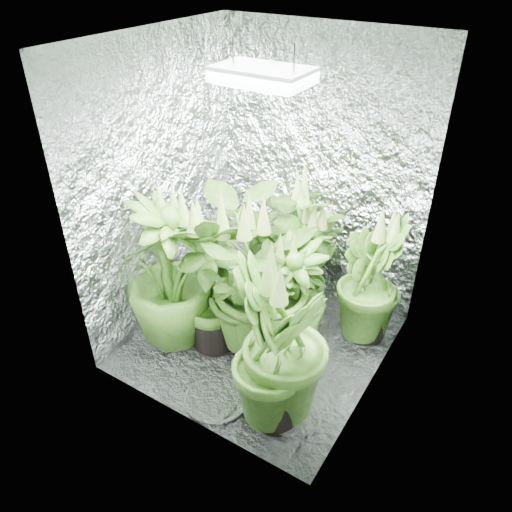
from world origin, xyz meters
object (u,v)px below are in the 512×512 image
at_px(plant_g, 279,348).
at_px(plant_h, 292,297).
at_px(plant_d, 169,275).
at_px(plant_c, 371,281).
at_px(plant_b, 306,262).
at_px(circulation_fan, 373,313).
at_px(plant_f, 212,281).
at_px(plant_a, 288,237).
at_px(grow_lamp, 263,76).
at_px(plant_e, 254,281).

height_order(plant_g, plant_h, plant_g).
bearing_deg(plant_d, plant_c, 33.63).
relative_size(plant_b, circulation_fan, 2.95).
bearing_deg(circulation_fan, plant_g, -91.70).
bearing_deg(plant_f, plant_d, -159.81).
height_order(plant_c, plant_g, plant_g).
xyz_separation_m(plant_a, plant_d, (-0.41, -0.89, 0.03)).
distance_m(grow_lamp, plant_d, 1.43).
relative_size(plant_f, plant_h, 1.29).
height_order(plant_a, plant_h, plant_a).
bearing_deg(plant_h, plant_f, -149.41).
bearing_deg(plant_d, plant_g, -13.79).
bearing_deg(plant_e, plant_b, 76.15).
xyz_separation_m(grow_lamp, plant_b, (0.10, 0.45, -1.37)).
xyz_separation_m(plant_d, plant_e, (0.53, 0.23, 0.01)).
bearing_deg(plant_d, plant_f, 20.19).
bearing_deg(plant_g, grow_lamp, 129.80).
distance_m(plant_c, plant_e, 0.81).
bearing_deg(plant_h, plant_b, 103.20).
bearing_deg(circulation_fan, plant_h, -125.50).
relative_size(grow_lamp, plant_f, 0.43).
bearing_deg(plant_f, plant_b, 59.26).
relative_size(plant_c, plant_g, 0.84).
xyz_separation_m(plant_c, plant_f, (-0.85, -0.65, 0.07)).
distance_m(plant_c, plant_h, 0.56).
bearing_deg(plant_g, plant_h, 111.95).
bearing_deg(plant_b, plant_d, -131.78).
xyz_separation_m(plant_b, plant_c, (0.48, 0.03, -0.00)).
relative_size(plant_b, plant_f, 0.86).
xyz_separation_m(plant_a, plant_g, (0.57, -1.13, 0.05)).
height_order(plant_f, plant_g, plant_g).
bearing_deg(plant_a, circulation_fan, -4.90).
height_order(grow_lamp, plant_g, grow_lamp).
xyz_separation_m(plant_b, plant_f, (-0.37, -0.62, 0.07)).
bearing_deg(plant_g, plant_c, 81.15).
xyz_separation_m(plant_b, plant_g, (0.33, -0.97, 0.11)).
height_order(plant_d, plant_g, plant_g).
xyz_separation_m(plant_d, plant_g, (0.98, -0.24, 0.03)).
bearing_deg(plant_d, plant_a, 65.26).
xyz_separation_m(plant_b, plant_h, (0.08, -0.36, -0.05)).
height_order(plant_b, plant_e, plant_e).
distance_m(plant_e, circulation_fan, 0.96).
bearing_deg(grow_lamp, plant_h, 27.84).
distance_m(plant_a, plant_e, 0.67).
relative_size(plant_c, plant_d, 0.87).
xyz_separation_m(grow_lamp, plant_f, (-0.27, -0.17, -1.30)).
distance_m(plant_d, circulation_fan, 1.48).
bearing_deg(plant_f, circulation_fan, 39.15).
relative_size(plant_d, plant_e, 0.94).
distance_m(grow_lamp, plant_f, 1.34).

